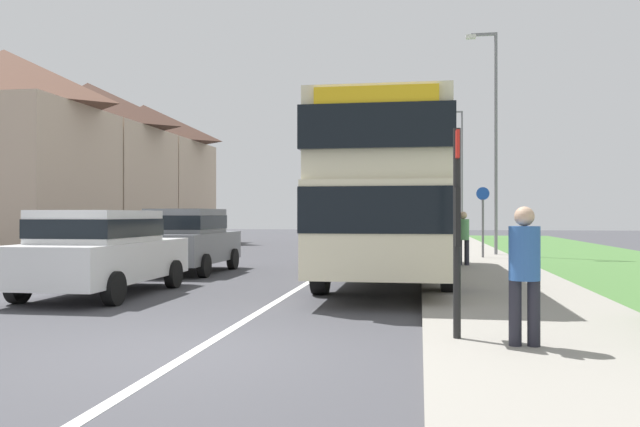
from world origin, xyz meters
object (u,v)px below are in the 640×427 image
object	(u,v)px
parked_car_white	(101,249)
parked_car_grey	(188,238)
pedestrian_at_stop	(524,269)
cycle_route_sign	(483,219)
street_lamp_far	(460,166)
pedestrian_walking_away	(463,236)
double_decker_bus	(390,191)
street_lamp_mid	(493,130)
bus_stop_sign	(457,218)

from	to	relation	value
parked_car_white	parked_car_grey	bearing A→B (deg)	90.63
pedestrian_at_stop	cycle_route_sign	bearing A→B (deg)	86.28
street_lamp_far	parked_car_grey	bearing A→B (deg)	-109.02
pedestrian_walking_away	cycle_route_sign	distance (m)	3.69
cycle_route_sign	street_lamp_far	bearing A→B (deg)	88.66
cycle_route_sign	street_lamp_far	world-z (taller)	street_lamp_far
pedestrian_walking_away	double_decker_bus	bearing A→B (deg)	-119.19
parked_car_grey	pedestrian_at_stop	distance (m)	11.71
street_lamp_mid	pedestrian_walking_away	bearing A→B (deg)	-105.00
pedestrian_at_stop	street_lamp_mid	bearing A→B (deg)	84.83
bus_stop_sign	cycle_route_sign	size ratio (longest dim) A/B	1.03
pedestrian_at_stop	cycle_route_sign	world-z (taller)	cycle_route_sign
parked_car_white	pedestrian_at_stop	bearing A→B (deg)	-30.37
double_decker_bus	cycle_route_sign	size ratio (longest dim) A/B	4.14
parked_car_white	street_lamp_mid	distance (m)	15.78
parked_car_white	parked_car_grey	xyz separation A→B (m)	(-0.05, 4.85, 0.03)
pedestrian_walking_away	street_lamp_mid	size ratio (longest dim) A/B	0.20
cycle_route_sign	street_lamp_far	xyz separation A→B (m)	(0.46, 19.58, 3.26)
double_decker_bus	pedestrian_at_stop	bearing A→B (deg)	-77.00
pedestrian_walking_away	bus_stop_sign	distance (m)	11.15
pedestrian_walking_away	parked_car_white	bearing A→B (deg)	-135.77
parked_car_white	street_lamp_mid	bearing A→B (deg)	54.89
double_decker_bus	pedestrian_at_stop	size ratio (longest dim) A/B	6.25
pedestrian_walking_away	bus_stop_sign	world-z (taller)	bus_stop_sign
double_decker_bus	street_lamp_mid	xyz separation A→B (m)	(3.37, 8.81, 2.56)
street_lamp_far	pedestrian_walking_away	bearing A→B (deg)	-93.33
parked_car_grey	pedestrian_at_stop	world-z (taller)	parked_car_grey
parked_car_white	pedestrian_at_stop	size ratio (longest dim) A/B	2.61
pedestrian_at_stop	bus_stop_sign	world-z (taller)	bus_stop_sign
parked_car_grey	street_lamp_far	distance (m)	27.20
parked_car_white	street_lamp_far	world-z (taller)	street_lamp_far
parked_car_white	bus_stop_sign	size ratio (longest dim) A/B	1.68
double_decker_bus	bus_stop_sign	distance (m)	7.75
double_decker_bus	street_lamp_mid	distance (m)	9.78
bus_stop_sign	street_lamp_mid	distance (m)	16.91
pedestrian_at_stop	bus_stop_sign	distance (m)	0.98
pedestrian_at_stop	bus_stop_sign	size ratio (longest dim) A/B	0.64
pedestrian_walking_away	bus_stop_sign	xyz separation A→B (m)	(-0.80, -11.11, 0.56)
cycle_route_sign	double_decker_bus	bearing A→B (deg)	-111.92
pedestrian_walking_away	street_lamp_mid	world-z (taller)	street_lamp_mid
pedestrian_walking_away	street_lamp_far	size ratio (longest dim) A/B	0.20
parked_car_grey	pedestrian_at_stop	size ratio (longest dim) A/B	2.39
pedestrian_at_stop	street_lamp_mid	size ratio (longest dim) A/B	0.20
street_lamp_far	cycle_route_sign	bearing A→B (deg)	-91.34
parked_car_white	pedestrian_walking_away	world-z (taller)	pedestrian_walking_away
parked_car_white	cycle_route_sign	distance (m)	13.56
parked_car_white	bus_stop_sign	xyz separation A→B (m)	(6.58, -3.92, 0.63)
parked_car_white	cycle_route_sign	bearing A→B (deg)	52.40
street_lamp_mid	parked_car_white	bearing A→B (deg)	-125.11
double_decker_bus	street_lamp_far	bearing A→B (deg)	82.97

